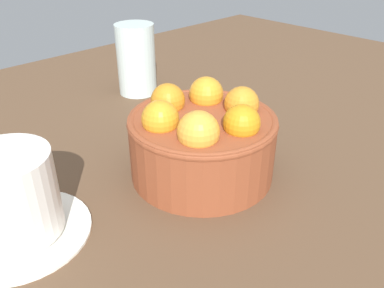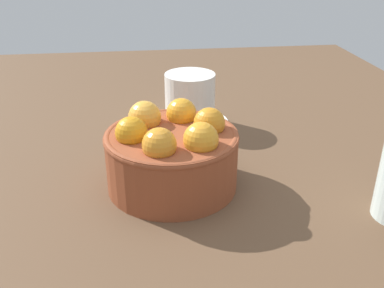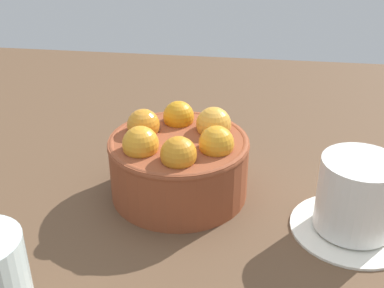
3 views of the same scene
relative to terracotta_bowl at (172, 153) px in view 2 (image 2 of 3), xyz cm
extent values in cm
cube|color=brown|center=(-0.02, 0.00, -6.51)|extent=(145.24, 108.46, 3.71)
cylinder|color=brown|center=(-0.02, 0.00, -1.00)|extent=(16.48, 16.48, 7.32)
torus|color=brown|center=(-0.02, 0.00, 2.26)|extent=(16.68, 16.68, 1.00)
sphere|color=gold|center=(3.76, 3.10, 3.40)|extent=(4.27, 4.27, 4.27)
sphere|color=orange|center=(-0.81, 4.82, 3.40)|extent=(3.89, 3.89, 3.89)
sphere|color=orange|center=(-4.59, 1.72, 3.40)|extent=(3.97, 3.97, 3.97)
sphere|color=orange|center=(-3.79, -3.10, 3.40)|extent=(4.14, 4.14, 4.14)
sphere|color=orange|center=(0.78, -4.82, 3.40)|extent=(3.98, 3.98, 3.98)
sphere|color=orange|center=(4.56, -1.72, 3.40)|extent=(4.02, 4.02, 4.02)
cylinder|color=white|center=(19.87, -4.74, -4.36)|extent=(13.22, 13.22, 0.60)
cylinder|color=white|center=(19.87, -4.74, 0.00)|extent=(8.35, 8.35, 8.11)
camera|label=1|loc=(28.34, 27.33, 21.65)|focal=37.17mm
camera|label=2|loc=(-48.41, 3.62, 24.71)|focal=40.77mm
camera|label=3|loc=(8.62, -49.97, 28.94)|focal=45.82mm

